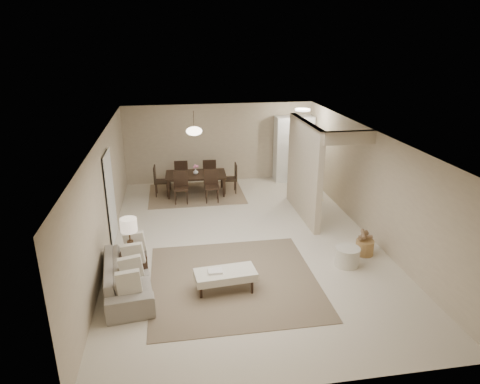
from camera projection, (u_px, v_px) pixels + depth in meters
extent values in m
plane|color=beige|center=(243.00, 240.00, 9.97)|extent=(9.00, 9.00, 0.00)
plane|color=white|center=(243.00, 135.00, 9.11)|extent=(9.00, 9.00, 0.00)
plane|color=tan|center=(220.00, 143.00, 13.71)|extent=(6.00, 0.00, 6.00)
plane|color=tan|center=(104.00, 198.00, 9.09)|extent=(0.00, 9.00, 9.00)
plane|color=tan|center=(369.00, 183.00, 9.99)|extent=(0.00, 9.00, 9.00)
cube|color=tan|center=(304.00, 170.00, 10.97)|extent=(0.15, 2.50, 2.50)
cube|color=black|center=(110.00, 198.00, 9.73)|extent=(0.04, 0.90, 2.04)
cube|color=white|center=(293.00, 149.00, 13.81)|extent=(1.20, 0.55, 2.10)
cylinder|color=white|center=(303.00, 110.00, 12.43)|extent=(0.44, 0.44, 0.05)
cube|color=brown|center=(234.00, 280.00, 8.32)|extent=(3.20, 3.20, 0.01)
imported|color=gray|center=(128.00, 276.00, 7.92)|extent=(2.15, 1.04, 0.61)
cube|color=beige|center=(225.00, 275.00, 7.90)|extent=(1.17, 0.62, 0.15)
cylinder|color=black|center=(201.00, 292.00, 7.73)|extent=(0.05, 0.05, 0.25)
cylinder|color=black|center=(252.00, 288.00, 7.87)|extent=(0.05, 0.05, 0.25)
cylinder|color=black|center=(200.00, 281.00, 8.08)|extent=(0.05, 0.05, 0.25)
cylinder|color=black|center=(248.00, 277.00, 8.22)|extent=(0.05, 0.05, 0.25)
cube|color=black|center=(133.00, 266.00, 8.35)|extent=(0.60, 0.60, 0.51)
cylinder|color=#442F1D|center=(131.00, 248.00, 8.21)|extent=(0.12, 0.12, 0.30)
cylinder|color=#442F1D|center=(130.00, 235.00, 8.11)|extent=(0.03, 0.03, 0.26)
cylinder|color=beige|center=(129.00, 225.00, 8.04)|extent=(0.32, 0.32, 0.26)
cylinder|color=beige|center=(347.00, 257.00, 8.82)|extent=(0.51, 0.51, 0.40)
cylinder|color=#98693D|center=(365.00, 247.00, 9.28)|extent=(0.47, 0.47, 0.33)
cube|color=#816D4F|center=(196.00, 194.00, 12.89)|extent=(2.80, 2.10, 0.01)
imported|color=black|center=(196.00, 184.00, 12.78)|extent=(1.82, 1.07, 0.63)
imported|color=white|center=(196.00, 172.00, 12.64)|extent=(0.16, 0.16, 0.16)
cube|color=yellow|center=(307.00, 199.00, 12.48)|extent=(0.88, 0.63, 0.01)
cylinder|color=#442F1D|center=(194.00, 120.00, 12.11)|extent=(0.02, 0.02, 0.50)
ellipsoid|color=#FFEAC6|center=(194.00, 131.00, 12.23)|extent=(0.46, 0.46, 0.25)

